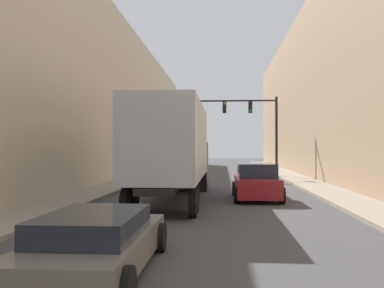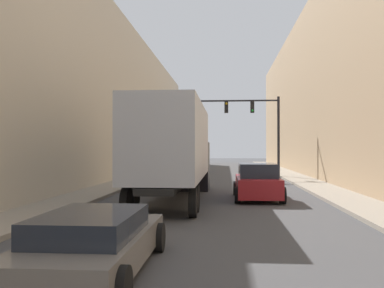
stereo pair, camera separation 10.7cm
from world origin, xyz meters
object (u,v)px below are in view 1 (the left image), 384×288
Objects in this scene: suv_car at (256,182)px; traffic_signal_gantry at (258,122)px; semi_truck at (175,148)px; sedan_car at (96,243)px.

traffic_signal_gantry is at bearing 85.02° from suv_car.
suv_car is at bearing 12.40° from semi_truck.
semi_truck is 2.49× the size of sedan_car.
semi_truck reaches higher than suv_car.
sedan_car is 1.08× the size of suv_car.
suv_car is (3.86, 11.79, 0.20)m from sedan_car.
sedan_car is at bearing -101.09° from traffic_signal_gantry.
traffic_signal_gantry reaches higher than semi_truck.
suv_car is at bearing -94.98° from traffic_signal_gantry.
sedan_car is at bearing -108.14° from suv_car.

